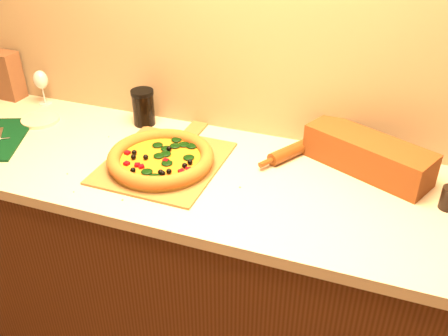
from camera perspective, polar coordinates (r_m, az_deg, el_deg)
cabinet at (r=2.00m, az=0.55°, el=-12.25°), size 2.80×0.65×0.86m
countertop at (r=1.71m, az=0.62°, el=-1.44°), size 2.84×0.68×0.04m
pizza_peel at (r=1.79m, az=-6.64°, el=0.90°), size 0.40×0.60×0.01m
pizza at (r=1.75m, az=-7.24°, el=1.10°), size 0.37×0.37×0.05m
rolling_pin at (r=1.82m, az=8.16°, el=2.11°), size 0.20×0.31×0.05m
bread_bag at (r=1.77m, az=16.10°, el=1.47°), size 0.46×0.31×0.12m
wine_glass at (r=2.31m, az=-20.21°, el=9.36°), size 0.06×0.06×0.15m
paper_bag at (r=2.42m, az=-23.47°, el=9.67°), size 0.11×0.09×0.21m
dark_jar at (r=2.03m, az=-9.20°, el=6.87°), size 0.09×0.09×0.15m
side_plate at (r=2.19m, az=-20.25°, el=5.19°), size 0.16×0.16×0.01m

